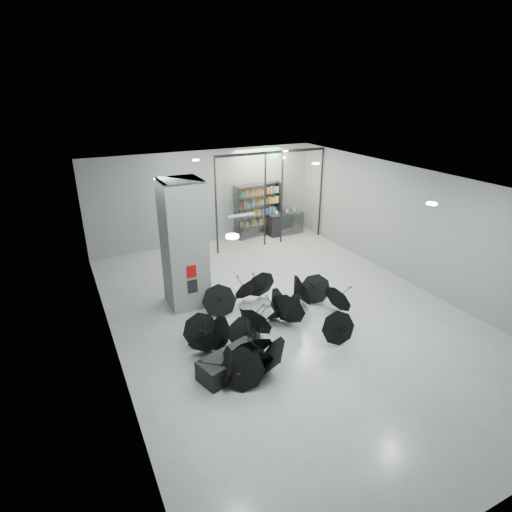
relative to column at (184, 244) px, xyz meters
name	(u,v)px	position (x,y,z in m)	size (l,w,h in m)	color
room	(289,225)	(2.50, -2.00, 0.84)	(14.00, 14.02, 4.01)	gray
column	(184,244)	(0.00, 0.00, 0.00)	(1.20, 1.20, 4.00)	slate
fire_cabinet	(192,272)	(0.00, -0.62, -0.65)	(0.28, 0.04, 0.38)	#A50A07
info_panel	(193,286)	(0.00, -0.62, -1.15)	(0.30, 0.03, 0.42)	black
exit_sign	(274,156)	(4.90, 3.30, 1.82)	(0.30, 0.06, 0.15)	#0CE533
glass_partition	(271,195)	(4.89, 3.50, 0.18)	(5.06, 0.08, 4.00)	silver
bench	(230,363)	(-0.14, -3.83, -1.74)	(1.61, 0.69, 0.52)	black
bookshelf	(258,210)	(4.88, 4.75, -0.80)	(2.18, 0.44, 2.40)	black
shop_counter	(285,223)	(6.11, 4.41, -1.50)	(1.67, 0.67, 1.00)	black
umbrella_cluster	(265,325)	(1.37, -2.77, -1.69)	(5.62, 4.81, 1.32)	black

